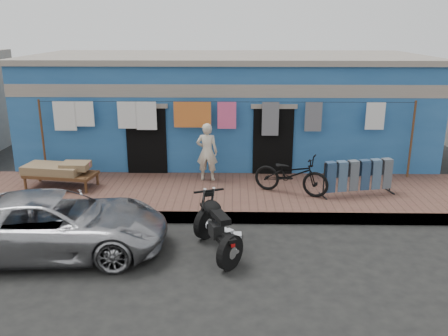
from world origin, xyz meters
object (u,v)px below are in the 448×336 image
seated_person (207,152)px  bicycle (291,170)px  jeans_rack (358,177)px  car (55,223)px  motorcycle (217,225)px  charpoy (61,175)px

seated_person → bicycle: seated_person is taller
seated_person → bicycle: (2.12, -1.00, -0.18)m
jeans_rack → car: bearing=-156.8°
car → bicycle: bearing=-64.8°
car → jeans_rack: size_ratio=2.30×
motorcycle → charpoy: size_ratio=0.94×
seated_person → jeans_rack: (3.75, -1.04, -0.33)m
charpoy → jeans_rack: (7.46, -0.40, 0.13)m
car → motorcycle: 3.11m
jeans_rack → charpoy: bearing=176.9°
bicycle → charpoy: size_ratio=0.94×
bicycle → motorcycle: 3.24m
seated_person → motorcycle: bearing=102.0°
motorcycle → jeans_rack: jeans_rack is taller
motorcycle → car: bearing=160.0°
car → motorcycle: size_ratio=2.36×
car → motorcycle: (3.11, 0.08, -0.05)m
bicycle → jeans_rack: bicycle is taller
bicycle → motorcycle: (-1.72, -2.73, -0.29)m
seated_person → motorcycle: 3.78m
car → seated_person: bearing=-40.4°
seated_person → charpoy: (-3.71, -0.64, -0.47)m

